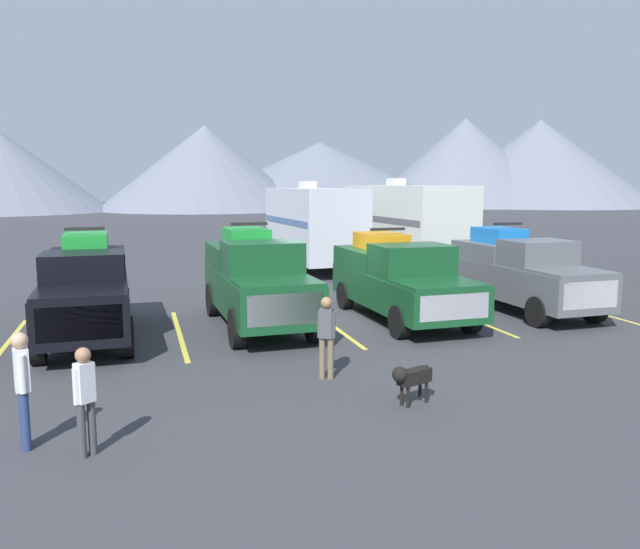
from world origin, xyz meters
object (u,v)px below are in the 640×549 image
at_px(pickup_truck_c, 399,278).
at_px(camper_trailer_a, 315,224).
at_px(camper_trailer_b, 407,222).
at_px(dog, 410,377).
at_px(pickup_truck_a, 86,288).
at_px(pickup_truck_b, 256,279).
at_px(person_b, 22,382).
at_px(pickup_truck_d, 522,271).
at_px(person_c, 85,394).
at_px(person_a, 326,332).

relative_size(pickup_truck_c, camper_trailer_a, 0.78).
distance_m(camper_trailer_a, camper_trailer_b, 3.93).
bearing_deg(dog, pickup_truck_a, 130.23).
height_order(pickup_truck_b, person_b, pickup_truck_b).
xyz_separation_m(pickup_truck_d, person_c, (-11.55, -7.23, -0.28)).
distance_m(pickup_truck_b, dog, 6.89).
relative_size(camper_trailer_a, camper_trailer_b, 0.86).
height_order(camper_trailer_b, person_c, camper_trailer_b).
bearing_deg(camper_trailer_b, person_b, -129.02).
xyz_separation_m(person_b, person_c, (0.86, -0.51, -0.08)).
xyz_separation_m(pickup_truck_b, pickup_truck_d, (7.84, -0.13, -0.08)).
bearing_deg(pickup_truck_a, person_a, -46.00).
relative_size(pickup_truck_c, person_b, 3.41).
relative_size(pickup_truck_c, camper_trailer_b, 0.67).
distance_m(pickup_truck_c, camper_trailer_b, 9.86).
height_order(pickup_truck_a, pickup_truck_c, pickup_truck_a).
relative_size(person_b, dog, 1.96).
relative_size(pickup_truck_c, person_c, 3.74).
height_order(person_b, dog, person_b).
bearing_deg(person_b, camper_trailer_b, 50.98).
xyz_separation_m(pickup_truck_d, camper_trailer_b, (0.25, 8.91, 0.91)).
bearing_deg(pickup_truck_a, camper_trailer_b, 35.91).
bearing_deg(pickup_truck_a, pickup_truck_c, -0.11).
bearing_deg(camper_trailer_b, dog, -113.44).
bearing_deg(person_b, pickup_truck_d, 28.43).
relative_size(pickup_truck_d, person_c, 3.55).
bearing_deg(pickup_truck_d, pickup_truck_a, 179.95).
relative_size(pickup_truck_b, person_b, 3.36).
height_order(camper_trailer_a, camper_trailer_b, camper_trailer_b).
height_order(person_a, person_c, person_a).
bearing_deg(pickup_truck_c, camper_trailer_b, 65.17).
height_order(person_a, person_b, person_b).
height_order(pickup_truck_a, camper_trailer_a, camper_trailer_a).
height_order(pickup_truck_a, person_b, pickup_truck_a).
relative_size(pickup_truck_a, person_b, 3.45).
xyz_separation_m(camper_trailer_a, dog, (-2.90, -16.46, -1.52)).
relative_size(person_a, person_c, 1.04).
distance_m(person_a, dog, 2.07).
bearing_deg(person_c, camper_trailer_b, 53.82).
bearing_deg(person_c, person_b, 149.12).
bearing_deg(pickup_truck_b, dog, -78.35).
distance_m(camper_trailer_b, dog, 16.95).
distance_m(pickup_truck_a, person_a, 6.68).
relative_size(person_a, person_b, 0.95).
distance_m(pickup_truck_c, person_b, 10.86).
height_order(camper_trailer_b, person_a, camper_trailer_b).
xyz_separation_m(person_a, person_b, (-5.01, -1.93, 0.05)).
bearing_deg(pickup_truck_c, person_b, -141.82).
height_order(pickup_truck_d, person_b, pickup_truck_d).
height_order(pickup_truck_b, dog, pickup_truck_b).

